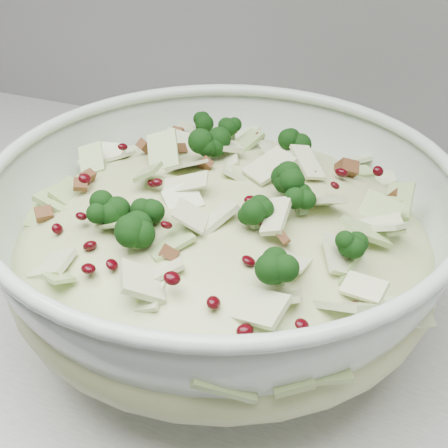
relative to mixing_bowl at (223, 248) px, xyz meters
name	(u,v)px	position (x,y,z in m)	size (l,w,h in m)	color
mixing_bowl	(223,248)	(0.00, 0.00, 0.00)	(0.45, 0.45, 0.15)	silver
salad	(223,223)	(0.00, 0.00, 0.02)	(0.41, 0.41, 0.15)	#B8BF82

